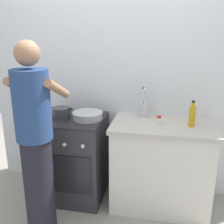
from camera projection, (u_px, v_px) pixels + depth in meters
name	position (u px, v px, depth m)	size (l,w,h in m)	color
ground	(105.00, 206.00, 2.79)	(6.00, 6.00, 0.00)	gray
back_wall	(133.00, 80.00, 2.85)	(3.20, 0.10, 2.50)	silver
countertop	(161.00, 165.00, 2.69)	(1.00, 0.60, 0.90)	silver
stove_range	(76.00, 158.00, 2.86)	(0.60, 0.62, 0.90)	#2D2D33
pot	(61.00, 113.00, 2.73)	(0.25, 0.18, 0.11)	#38383D
mixing_bowl	(87.00, 115.00, 2.69)	(0.31, 0.31, 0.08)	#B7B7BC
utensil_crock	(144.00, 108.00, 2.75)	(0.10, 0.10, 0.34)	silver
spice_bottle	(159.00, 120.00, 2.55)	(0.04, 0.04, 0.08)	silver
oil_bottle	(192.00, 116.00, 2.47)	(0.06, 0.06, 0.25)	gold
person	(36.00, 143.00, 2.23)	(0.41, 0.50, 1.70)	black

